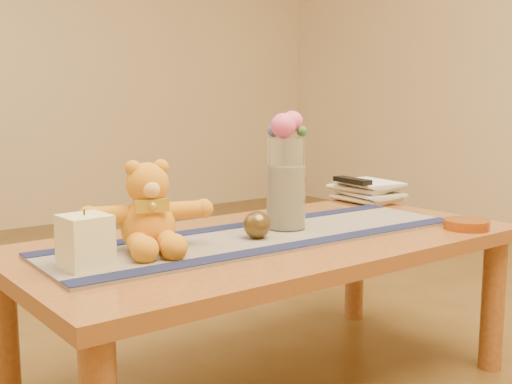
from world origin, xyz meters
TOP-DOWN VIEW (x-y plane):
  - coffee_table_top at (0.00, 0.00)m, footprint 1.40×0.70m
  - table_leg_fr at (0.64, -0.29)m, footprint 0.07×0.07m
  - table_leg_bl at (-0.64, 0.29)m, footprint 0.07×0.07m
  - table_leg_br at (0.64, 0.29)m, footprint 0.07×0.07m
  - persian_runner at (-0.03, 0.00)m, footprint 1.21×0.39m
  - runner_border_near at (-0.03, -0.14)m, footprint 1.20×0.10m
  - runner_border_far at (-0.02, 0.15)m, footprint 1.20×0.10m
  - teddy_bear at (-0.35, 0.05)m, footprint 0.37×0.33m
  - pillar_candle at (-0.54, -0.02)m, footprint 0.10×0.10m
  - candle_wick at (-0.54, -0.02)m, footprint 0.00×0.00m
  - glass_vase at (0.08, 0.03)m, footprint 0.11×0.11m
  - potpourri_fill at (0.08, 0.03)m, footprint 0.09×0.09m
  - rose_left at (0.06, 0.02)m, footprint 0.07×0.07m
  - rose_right at (0.11, 0.04)m, footprint 0.06×0.06m
  - blue_flower_back at (0.09, 0.07)m, footprint 0.04×0.04m
  - blue_flower_side at (0.05, 0.05)m, footprint 0.04×0.04m
  - leaf_sprig at (0.12, 0.01)m, footprint 0.03×0.03m
  - bronze_ball at (-0.06, -0.02)m, footprint 0.09×0.09m
  - book_bottom at (0.57, 0.25)m, footprint 0.17×0.23m
  - book_lower at (0.58, 0.25)m, footprint 0.20×0.25m
  - book_upper at (0.57, 0.26)m, footprint 0.17×0.23m
  - book_top at (0.57, 0.25)m, footprint 0.19×0.24m
  - tv_remote at (0.57, 0.24)m, footprint 0.06×0.16m
  - amber_dish at (0.52, -0.27)m, footprint 0.16×0.16m

SIDE VIEW (x-z plane):
  - table_leg_fr at x=0.64m, z-range 0.00..0.41m
  - table_leg_bl at x=-0.64m, z-range 0.00..0.41m
  - table_leg_br at x=0.64m, z-range 0.00..0.41m
  - coffee_table_top at x=0.00m, z-range 0.41..0.45m
  - persian_runner at x=-0.03m, z-range 0.45..0.46m
  - runner_border_near at x=-0.03m, z-range 0.46..0.46m
  - runner_border_far at x=-0.02m, z-range 0.46..0.46m
  - book_bottom at x=0.57m, z-range 0.45..0.47m
  - amber_dish at x=0.52m, z-range 0.45..0.48m
  - book_lower at x=0.58m, z-range 0.47..0.49m
  - bronze_ball at x=-0.06m, z-range 0.46..0.53m
  - book_upper at x=0.57m, z-range 0.49..0.51m
  - pillar_candle at x=-0.54m, z-range 0.46..0.58m
  - book_top at x=0.57m, z-range 0.51..0.53m
  - tv_remote at x=0.57m, z-range 0.53..0.54m
  - potpourri_fill at x=0.08m, z-range 0.46..0.64m
  - teddy_bear at x=-0.35m, z-range 0.46..0.67m
  - candle_wick at x=-0.54m, z-range 0.58..0.59m
  - glass_vase at x=0.08m, z-range 0.46..0.72m
  - leaf_sprig at x=0.12m, z-range 0.72..0.75m
  - blue_flower_side at x=0.05m, z-range 0.72..0.76m
  - blue_flower_back at x=0.09m, z-range 0.72..0.77m
  - rose_left at x=0.06m, z-range 0.72..0.79m
  - rose_right at x=0.11m, z-range 0.73..0.79m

